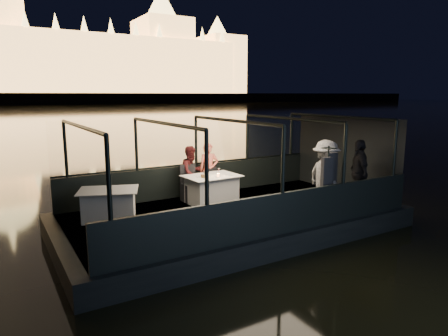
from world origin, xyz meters
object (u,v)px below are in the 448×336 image
coat_stand (327,182)px  dining_table_central (212,189)px  dining_table_aft (109,203)px  person_man_maroon (192,173)px  chair_port_right (215,182)px  passenger_dark (358,174)px  person_woman_coral (209,171)px  passenger_stripe (325,180)px  wine_bottle (206,173)px  chair_port_left (191,185)px

coat_stand → dining_table_central: bearing=121.2°
dining_table_aft → person_man_maroon: (2.55, 0.74, 0.36)m
chair_port_right → passenger_dark: size_ratio=0.48×
person_woman_coral → passenger_stripe: passenger_stripe is taller
passenger_stripe → chair_port_right: bearing=42.4°
coat_stand → wine_bottle: (-1.96, 2.36, 0.02)m
chair_port_right → chair_port_left: bearing=157.3°
chair_port_right → wine_bottle: (-0.71, -0.77, 0.47)m
chair_port_left → chair_port_right: bearing=-0.0°
chair_port_right → passenger_dark: bearing=-64.8°
dining_table_central → person_woman_coral: bearing=67.3°
person_man_maroon → passenger_stripe: 3.72m
chair_port_right → person_woman_coral: (-0.06, 0.27, 0.30)m
chair_port_left → passenger_stripe: passenger_stripe is taller
dining_table_aft → wine_bottle: (2.46, -0.30, 0.53)m
dining_table_central → dining_table_aft: dining_table_central is taller
chair_port_left → wine_bottle: bearing=-85.3°
dining_table_aft → passenger_dark: passenger_dark is taller
passenger_dark → wine_bottle: 4.06m
person_man_maroon → wine_bottle: size_ratio=4.51×
passenger_dark → dining_table_central: bearing=-94.0°
passenger_dark → dining_table_aft: bearing=-79.9°
dining_table_aft → person_man_maroon: size_ratio=0.90×
passenger_stripe → wine_bottle: (-2.32, 1.94, 0.06)m
person_woman_coral → wine_bottle: 1.23m
passenger_dark → wine_bottle: (-3.61, 1.86, 0.06)m
coat_stand → passenger_dark: 1.72m
dining_table_central → chair_port_right: (0.36, 0.45, 0.06)m
chair_port_right → person_woman_coral: size_ratio=0.54×
wine_bottle → passenger_dark: bearing=-27.2°
chair_port_right → person_woman_coral: 0.41m
dining_table_aft → passenger_stripe: 5.30m
dining_table_aft → person_man_maroon: 2.68m
person_woman_coral → passenger_dark: passenger_dark is taller
chair_port_right → person_woman_coral: bearing=79.6°
person_man_maroon → coat_stand: bearing=-75.9°
chair_port_right → person_man_maroon: size_ratio=0.56×
passenger_stripe → dining_table_aft: bearing=76.5°
wine_bottle → chair_port_left: bearing=94.8°
dining_table_central → person_man_maroon: person_man_maroon is taller
dining_table_central → chair_port_left: bearing=132.4°
passenger_stripe → passenger_dark: size_ratio=1.04×
dining_table_central → person_man_maroon: (-0.26, 0.72, 0.36)m
passenger_dark → wine_bottle: size_ratio=5.30×
chair_port_right → person_man_maroon: 0.73m
person_woman_coral → coat_stand: bearing=-49.0°
chair_port_left → person_man_maroon: bearing=60.0°
coat_stand → passenger_stripe: bearing=49.4°
person_man_maroon → wine_bottle: 1.05m
chair_port_right → coat_stand: 3.40m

